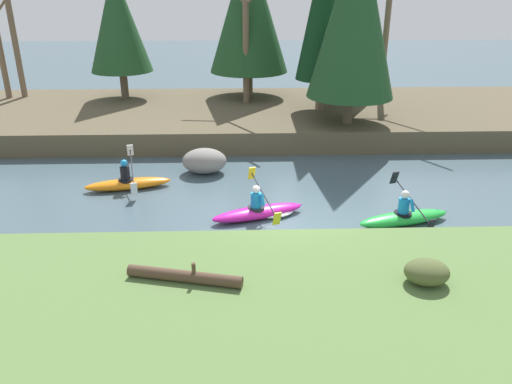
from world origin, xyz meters
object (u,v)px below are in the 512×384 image
at_px(kayaker_trailing, 128,182).
at_px(kayaker_lead, 405,216).
at_px(kayaker_middle, 262,211).
at_px(driftwood_log, 185,276).
at_px(boulder_midstream, 204,161).

bearing_deg(kayaker_trailing, kayaker_lead, -31.52).
relative_size(kayaker_middle, driftwood_log, 1.17).
height_order(boulder_midstream, driftwood_log, driftwood_log).
relative_size(kayaker_middle, boulder_midstream, 1.79).
bearing_deg(kayaker_middle, kayaker_lead, -26.97).
bearing_deg(kayaker_lead, kayaker_trailing, 146.33).
bearing_deg(kayaker_lead, kayaker_middle, 157.43).
distance_m(kayaker_lead, kayaker_trailing, 8.61).
bearing_deg(kayaker_lead, driftwood_log, -161.06).
bearing_deg(boulder_midstream, kayaker_trailing, -149.49).
height_order(kayaker_trailing, boulder_midstream, kayaker_trailing).
xyz_separation_m(kayaker_trailing, driftwood_log, (2.49, -6.57, 0.62)).
bearing_deg(kayaker_trailing, boulder_midstream, 17.77).
height_order(kayaker_trailing, driftwood_log, kayaker_trailing).
height_order(kayaker_lead, kayaker_middle, same).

